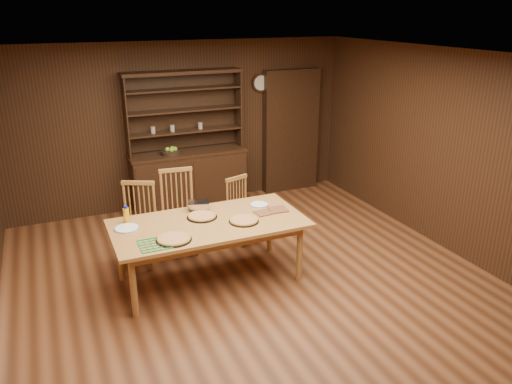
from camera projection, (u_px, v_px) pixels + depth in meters
name	position (u px, v px, depth m)	size (l,w,h in m)	color
floor	(258.00, 288.00, 5.78)	(6.00, 6.00, 0.00)	brown
room_shell	(258.00, 158.00, 5.24)	(6.00, 6.00, 6.00)	white
china_hutch	(188.00, 172.00, 7.95)	(1.84, 0.52, 2.17)	black
doorway	(291.00, 131.00, 8.63)	(1.00, 0.18, 2.10)	black
wall_clock	(261.00, 83.00, 8.17)	(0.30, 0.05, 0.30)	black
dining_table	(209.00, 227.00, 5.74)	(2.20, 1.10, 0.75)	#CA8A46
chair_left	(139.00, 221.00, 6.21)	(0.57, 0.56, 1.06)	#B0703C
chair_center	(179.00, 208.00, 6.52)	(0.50, 0.48, 1.11)	#B0703C
chair_right	(241.00, 208.00, 6.83)	(0.46, 0.45, 0.91)	#B0703C
pizza_left	(174.00, 239.00, 5.26)	(0.38, 0.38, 0.04)	black
pizza_right	(244.00, 220.00, 5.71)	(0.35, 0.35, 0.04)	black
pizza_center	(202.00, 216.00, 5.83)	(0.36, 0.36, 0.04)	black
cooling_rack	(155.00, 244.00, 5.16)	(0.31, 0.31, 0.01)	#0B9A51
plate_left	(127.00, 228.00, 5.53)	(0.27, 0.27, 0.02)	white
plate_right	(259.00, 204.00, 6.20)	(0.23, 0.23, 0.02)	white
foil_dish	(198.00, 206.00, 6.04)	(0.26, 0.19, 0.10)	silver
juice_bottle	(126.00, 215.00, 5.67)	(0.07, 0.07, 0.20)	#FFAB0D
pot_holder_a	(278.00, 209.00, 6.05)	(0.21, 0.21, 0.02)	red
pot_holder_b	(263.00, 213.00, 5.95)	(0.18, 0.18, 0.01)	red
fruit_bowl	(171.00, 152.00, 7.65)	(0.31, 0.31, 0.12)	black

